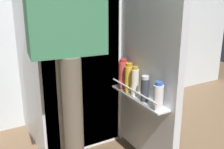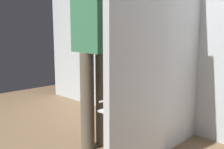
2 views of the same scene
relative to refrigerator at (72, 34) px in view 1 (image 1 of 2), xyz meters
The scene contains 2 objects.
refrigerator is the anchor object (origin of this frame).
person 0.57m from the refrigerator, 113.92° to the right, with size 0.56×0.80×1.70m.
Camera 1 is at (-0.80, -1.57, 1.28)m, focal length 46.79 mm.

